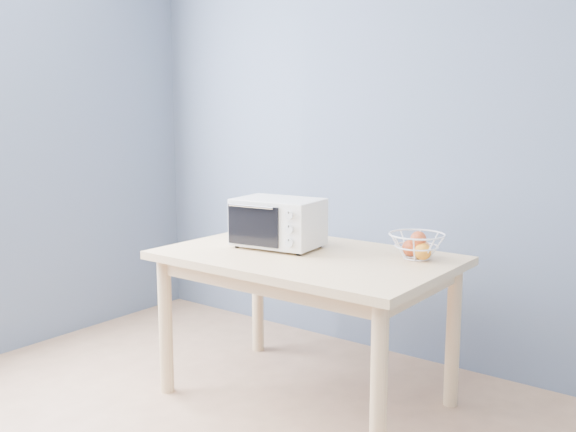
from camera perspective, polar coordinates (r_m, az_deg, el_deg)
The scene contains 4 objects.
room at distance 1.94m, azimuth -18.39°, elevation 4.66°, with size 4.01×4.51×2.61m.
dining_table at distance 3.18m, azimuth 1.62°, elevation -5.17°, with size 1.40×0.90×0.75m.
toaster_oven at distance 3.28m, azimuth -1.15°, elevation -0.51°, with size 0.46×0.36×0.25m.
fruit_basket at distance 3.09m, azimuth 11.46°, elevation -2.54°, with size 0.34×0.34×0.13m.
Camera 1 is at (1.59, -1.10, 1.44)m, focal length 40.00 mm.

